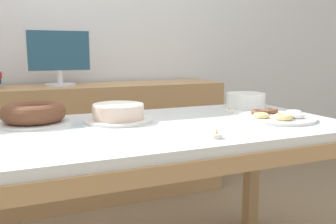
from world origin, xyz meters
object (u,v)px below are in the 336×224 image
Objects in this scene: cake_golden_bundt at (34,114)px; plate_stack at (246,100)px; tealight_right_edge at (229,111)px; cake_chocolate_round at (118,113)px; pastry_platter at (277,117)px; tealight_near_cakes at (216,135)px; computer_monitor at (59,58)px.

cake_golden_bundt is 1.10m from plate_stack.
tealight_right_edge is (-0.18, -0.12, -0.03)m from plate_stack.
cake_chocolate_round is at bearing -13.16° from cake_golden_bundt.
pastry_platter is 0.49m from tealight_near_cakes.
cake_chocolate_round is 1.43× the size of plate_stack.
computer_monitor reaches higher than plate_stack.
computer_monitor reaches higher than tealight_right_edge.
cake_golden_bundt is 0.92m from tealight_right_edge.
plate_stack is (0.07, 0.35, 0.03)m from pastry_platter.
tealight_near_cakes is (0.58, -0.53, -0.03)m from cake_golden_bundt.
cake_chocolate_round reaches higher than tealight_right_edge.
tealight_right_edge is (-0.11, 0.23, -0.00)m from pastry_platter.
pastry_platter is at bearing -101.94° from plate_stack.
plate_stack is (0.86, -0.91, -0.22)m from computer_monitor.
tealight_right_edge is 0.55m from tealight_near_cakes.
tealight_near_cakes is (-0.52, -0.56, -0.03)m from plate_stack.
cake_chocolate_round is (0.11, -1.02, -0.23)m from computer_monitor.
plate_stack is at bearing 8.48° from cake_chocolate_round.
pastry_platter is 1.63× the size of plate_stack.
cake_golden_bundt is 0.88× the size of pastry_platter.
cake_chocolate_round reaches higher than pastry_platter.
cake_chocolate_round reaches higher than tealight_near_cakes.
cake_chocolate_round is 0.36m from cake_golden_bundt.
pastry_platter is 0.36m from plate_stack.
computer_monitor is 1.53m from tealight_near_cakes.
pastry_platter is at bearing 25.15° from tealight_near_cakes.
tealight_right_edge is at bearing 115.53° from pastry_platter.
tealight_near_cakes is at bearing -154.85° from pastry_platter.
computer_monitor is at bearing 75.82° from cake_golden_bundt.
computer_monitor is at bearing 103.10° from tealight_near_cakes.
plate_stack is 5.25× the size of tealight_right_edge.
cake_golden_bundt is at bearing -104.18° from computer_monitor.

